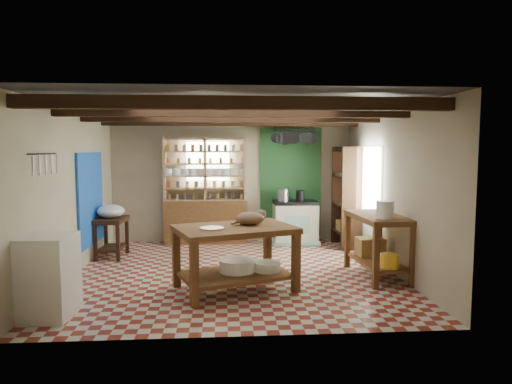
{
  "coord_description": "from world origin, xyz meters",
  "views": [
    {
      "loc": [
        -0.17,
        -7.12,
        1.97
      ],
      "look_at": [
        0.36,
        0.3,
        1.25
      ],
      "focal_mm": 32.0,
      "sensor_mm": 36.0,
      "label": 1
    }
  ],
  "objects": [
    {
      "name": "basin_small",
      "position": [
        0.43,
        -0.83,
        0.3
      ],
      "size": [
        0.48,
        0.48,
        0.13
      ],
      "primitive_type": "cylinder",
      "rotation": [
        0.0,
        0.0,
        0.35
      ],
      "color": "white",
      "rests_on": "work_table"
    },
    {
      "name": "floor",
      "position": [
        0.0,
        0.0,
        -0.01
      ],
      "size": [
        5.0,
        5.0,
        0.02
      ],
      "primitive_type": "cube",
      "color": "maroon",
      "rests_on": "ground"
    },
    {
      "name": "ceiling",
      "position": [
        0.0,
        0.0,
        2.6
      ],
      "size": [
        5.0,
        5.0,
        0.02
      ],
      "primitive_type": "cube",
      "color": "#45454A",
      "rests_on": "wall_back"
    },
    {
      "name": "kettle_right",
      "position": [
        1.4,
        2.15,
        0.99
      ],
      "size": [
        0.18,
        0.18,
        0.22
      ],
      "primitive_type": "cylinder",
      "rotation": [
        0.0,
        0.0,
        0.01
      ],
      "color": "black",
      "rests_on": "stove"
    },
    {
      "name": "steel_tray",
      "position": [
        -0.34,
        -1.06,
        0.9
      ],
      "size": [
        0.42,
        0.42,
        0.02
      ],
      "primitive_type": "cylinder",
      "rotation": [
        0.0,
        0.0,
        0.35
      ],
      "color": "#AEAFB6",
      "rests_on": "work_table"
    },
    {
      "name": "work_table",
      "position": [
        -0.02,
        -0.89,
        0.45
      ],
      "size": [
        1.84,
        1.52,
        0.89
      ],
      "primitive_type": "cube",
      "rotation": [
        0.0,
        0.0,
        0.35
      ],
      "color": "brown",
      "rests_on": "floor"
    },
    {
      "name": "wicker_basket",
      "position": [
        2.16,
        -0.1,
        0.4
      ],
      "size": [
        0.43,
        0.35,
        0.29
      ],
      "primitive_type": "cube",
      "rotation": [
        0.0,
        0.0,
        0.06
      ],
      "color": "#A68143",
      "rests_on": "right_counter"
    },
    {
      "name": "white_cabinet",
      "position": [
        -2.22,
        -1.75,
        0.48
      ],
      "size": [
        0.57,
        0.67,
        0.96
      ],
      "primitive_type": "cube",
      "rotation": [
        0.0,
        0.0,
        -0.05
      ],
      "color": "white",
      "rests_on": "floor"
    },
    {
      "name": "cat",
      "position": [
        0.2,
        -0.76,
        0.98
      ],
      "size": [
        0.5,
        0.47,
        0.18
      ],
      "primitive_type": "ellipsoid",
      "rotation": [
        0.0,
        0.0,
        0.52
      ],
      "color": "#917054",
      "rests_on": "work_table"
    },
    {
      "name": "white_bucket",
      "position": [
        2.15,
        -0.75,
        1.09
      ],
      "size": [
        0.27,
        0.27,
        0.25
      ],
      "primitive_type": "cylinder",
      "rotation": [
        0.0,
        0.0,
        0.06
      ],
      "color": "white",
      "rests_on": "right_counter"
    },
    {
      "name": "ceiling_beams",
      "position": [
        0.0,
        0.0,
        2.48
      ],
      "size": [
        5.0,
        3.8,
        0.15
      ],
      "primitive_type": "cube",
      "color": "#362013",
      "rests_on": "ceiling"
    },
    {
      "name": "pot_rack",
      "position": [
        1.25,
        2.05,
        2.18
      ],
      "size": [
        0.86,
        0.12,
        0.36
      ],
      "primitive_type": "cube",
      "color": "black",
      "rests_on": "ceiling"
    },
    {
      "name": "wall_front",
      "position": [
        0.0,
        -2.5,
        1.3
      ],
      "size": [
        5.0,
        0.04,
        2.6
      ],
      "primitive_type": "cube",
      "color": "#BAB096",
      "rests_on": "floor"
    },
    {
      "name": "shelving_unit",
      "position": [
        -0.55,
        2.31,
        1.1
      ],
      "size": [
        1.7,
        0.34,
        2.2
      ],
      "primitive_type": "cube",
      "color": "tan",
      "rests_on": "floor"
    },
    {
      "name": "blue_wall_patch",
      "position": [
        -2.47,
        0.9,
        1.1
      ],
      "size": [
        0.04,
        1.4,
        1.6
      ],
      "primitive_type": "cube",
      "color": "blue",
      "rests_on": "wall_left"
    },
    {
      "name": "enamel_bowl",
      "position": [
        -2.2,
        1.16,
        0.85
      ],
      "size": [
        0.5,
        0.5,
        0.24
      ],
      "primitive_type": "ellipsoid",
      "rotation": [
        0.0,
        0.0,
        -0.05
      ],
      "color": "white",
      "rests_on": "prep_table"
    },
    {
      "name": "tall_rack",
      "position": [
        2.28,
        1.8,
        1.0
      ],
      "size": [
        0.4,
        0.86,
        2.0
      ],
      "primitive_type": "cube",
      "color": "#362013",
      "rests_on": "floor"
    },
    {
      "name": "window_right",
      "position": [
        2.48,
        1.0,
        1.4
      ],
      "size": [
        0.02,
        1.3,
        1.2
      ],
      "primitive_type": "cube",
      "color": "beige",
      "rests_on": "wall_right"
    },
    {
      "name": "kettle_left",
      "position": [
        1.05,
        2.15,
        1.01
      ],
      "size": [
        0.22,
        0.22,
        0.25
      ],
      "primitive_type": "cylinder",
      "rotation": [
        0.0,
        0.0,
        0.01
      ],
      "color": "#AEAFB6",
      "rests_on": "stove"
    },
    {
      "name": "window_back",
      "position": [
        -0.5,
        2.48,
        1.7
      ],
      "size": [
        0.9,
        0.02,
        0.8
      ],
      "primitive_type": "cube",
      "color": "beige",
      "rests_on": "wall_back"
    },
    {
      "name": "utensil_rail",
      "position": [
        -2.44,
        -1.2,
        1.78
      ],
      "size": [
        0.06,
        0.9,
        0.28
      ],
      "primitive_type": "cube",
      "color": "black",
      "rests_on": "wall_left"
    },
    {
      "name": "right_counter",
      "position": [
        2.18,
        -0.4,
        0.48
      ],
      "size": [
        0.75,
        1.38,
        0.96
      ],
      "primitive_type": "cube",
      "rotation": [
        0.0,
        0.0,
        0.06
      ],
      "color": "brown",
      "rests_on": "floor"
    },
    {
      "name": "yellow_tub",
      "position": [
        2.21,
        -0.84,
        0.35
      ],
      "size": [
        0.29,
        0.29,
        0.2
      ],
      "primitive_type": "cylinder",
      "rotation": [
        0.0,
        0.0,
        0.06
      ],
      "color": "gold",
      "rests_on": "right_counter"
    },
    {
      "name": "basin_large",
      "position": [
        0.01,
        -0.83,
        0.32
      ],
      "size": [
        0.64,
        0.64,
        0.17
      ],
      "primitive_type": "cylinder",
      "rotation": [
        0.0,
        0.0,
        0.35
      ],
      "color": "white",
      "rests_on": "work_table"
    },
    {
      "name": "wall_back",
      "position": [
        0.0,
        2.5,
        1.3
      ],
      "size": [
        5.0,
        0.04,
        2.6
      ],
      "primitive_type": "cube",
      "color": "#BAB096",
      "rests_on": "floor"
    },
    {
      "name": "green_wall_patch",
      "position": [
        1.25,
        2.47,
        1.25
      ],
      "size": [
        1.3,
        0.04,
        2.3
      ],
      "primitive_type": "cube",
      "color": "#205128",
      "rests_on": "wall_back"
    },
    {
      "name": "wall_right",
      "position": [
        2.5,
        0.0,
        1.3
      ],
      "size": [
        0.04,
        5.0,
        2.6
      ],
      "primitive_type": "cube",
      "color": "#BAB096",
      "rests_on": "floor"
    },
    {
      "name": "prep_table",
      "position": [
        -2.2,
        1.16,
        0.36
      ],
      "size": [
        0.53,
        0.74,
        0.73
      ],
      "primitive_type": "cube",
      "rotation": [
        0.0,
        0.0,
        -0.05
      ],
      "color": "#362013",
      "rests_on": "floor"
    },
    {
      "name": "wall_left",
      "position": [
        -2.5,
        0.0,
        1.3
      ],
      "size": [
        0.04,
        5.0,
        2.6
      ],
      "primitive_type": "cube",
      "color": "#BAB096",
      "rests_on": "floor"
    },
    {
      "name": "stove",
      "position": [
        1.3,
        2.15,
        0.44
      ],
      "size": [
        0.91,
        0.61,
        0.88
      ],
      "primitive_type": "cube",
      "rotation": [
        0.0,
        0.0,
        0.01
      ],
      "color": "beige",
      "rests_on": "floor"
    }
  ]
}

